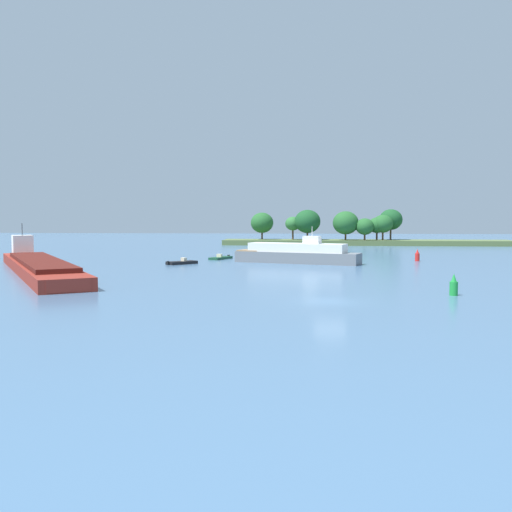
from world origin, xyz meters
TOP-DOWN VIEW (x-y plane):
  - ground_plane at (0.00, 0.00)m, footprint 400.00×400.00m
  - treeline_island at (8.59, 97.50)m, footprint 70.98×10.12m
  - small_motorboat at (-20.00, 35.51)m, footprint 4.34×4.49m
  - white_riverboat at (-3.35, 38.88)m, footprint 19.00×9.70m
  - cargo_barge at (-34.92, 21.45)m, footprint 27.38×38.64m
  - fishing_skiff at (-15.87, 46.02)m, footprint 3.39×5.42m
  - channel_buoy_red at (15.31, 44.52)m, footprint 0.70×0.70m
  - channel_buoy_green at (10.79, 4.59)m, footprint 0.70×0.70m

SIDE VIEW (x-z plane):
  - ground_plane at x=0.00m, z-range 0.00..0.00m
  - fishing_skiff at x=-15.87m, z-range -0.22..0.65m
  - small_motorboat at x=-20.00m, z-range -0.22..0.71m
  - channel_buoy_red at x=15.31m, z-range -0.14..1.76m
  - channel_buoy_green at x=10.79m, z-range -0.14..1.76m
  - cargo_barge at x=-34.92m, z-range -2.01..3.90m
  - white_riverboat at x=-3.35m, z-range -1.34..4.12m
  - treeline_island at x=8.59m, z-range -1.07..7.84m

